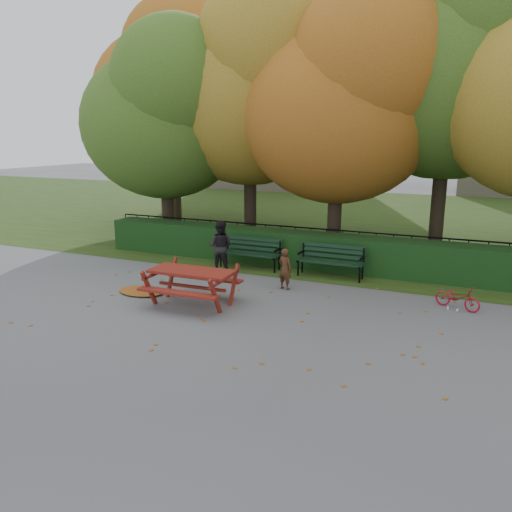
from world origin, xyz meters
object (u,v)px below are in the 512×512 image
at_px(tree_d, 464,57).
at_px(bench_right, 331,258).
at_px(bicycle, 458,297).
at_px(tree_c, 348,99).
at_px(bench_left, 251,250).
at_px(tree_a, 168,113).
at_px(child, 285,269).
at_px(tree_b, 257,85).
at_px(adult, 220,247).
at_px(picnic_table, 192,278).
at_px(tree_f, 176,87).

height_order(tree_d, bench_right, tree_d).
bearing_deg(tree_d, bicycle, -84.15).
xyz_separation_m(tree_c, bicycle, (3.55, -3.68, -4.56)).
bearing_deg(bench_left, bicycle, -14.00).
bearing_deg(tree_c, tree_a, -176.35).
distance_m(tree_d, child, 8.26).
bearing_deg(tree_c, tree_b, 166.55).
xyz_separation_m(tree_a, adult, (3.30, -2.68, -3.78)).
height_order(picnic_table, adult, adult).
distance_m(bench_left, child, 2.27).
bearing_deg(tree_d, adult, -143.12).
xyz_separation_m(tree_f, adult, (5.24, -6.34, -4.95)).
relative_size(tree_d, bench_right, 5.32).
bearing_deg(tree_c, child, -97.38).
bearing_deg(tree_d, tree_b, -175.62).
relative_size(tree_a, tree_c, 0.94).
height_order(tree_f, adult, tree_f).
relative_size(tree_f, picnic_table, 4.70).
xyz_separation_m(tree_b, adult, (0.55, -3.85, -4.66)).
bearing_deg(bench_right, bench_left, 180.00).
relative_size(tree_a, picnic_table, 3.83).
distance_m(tree_b, child, 7.27).
bearing_deg(bicycle, adult, 106.01).
xyz_separation_m(bench_right, child, (-0.76, -1.57, 0.01)).
distance_m(tree_b, bicycle, 9.64).
bearing_deg(tree_d, picnic_table, -125.77).
relative_size(bench_left, bicycle, 1.77).
bearing_deg(bicycle, picnic_table, 132.27).
distance_m(tree_c, bicycle, 6.85).
relative_size(tree_d, picnic_table, 4.90).
xyz_separation_m(tree_b, bench_right, (3.54, -3.04, -4.88)).
height_order(tree_f, bicycle, tree_f).
distance_m(tree_a, tree_c, 6.04).
height_order(tree_c, bicycle, tree_c).
relative_size(picnic_table, child, 1.86).
distance_m(tree_a, picnic_table, 7.75).
bearing_deg(child, adult, -3.11).
bearing_deg(tree_b, bench_left, -69.42).
bearing_deg(bench_left, child, -43.80).
distance_m(tree_b, picnic_table, 8.21).
distance_m(tree_d, bench_right, 7.07).
relative_size(child, bicycle, 1.04).
xyz_separation_m(tree_c, bench_right, (0.27, -2.26, -4.30)).
bearing_deg(adult, tree_b, -91.05).
height_order(adult, bicycle, adult).
height_order(tree_b, picnic_table, tree_b).
xyz_separation_m(bench_right, picnic_table, (-2.30, -3.52, 0.12)).
distance_m(bench_right, bicycle, 3.59).
height_order(tree_c, tree_f, tree_f).
xyz_separation_m(tree_c, tree_f, (-7.97, 3.28, 0.87)).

